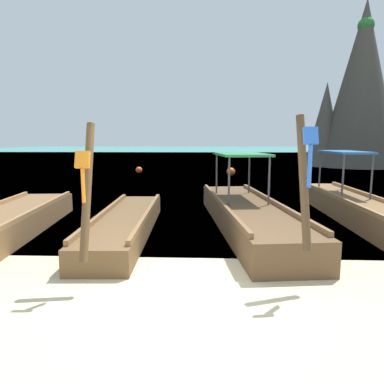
% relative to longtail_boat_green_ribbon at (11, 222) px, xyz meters
% --- Properties ---
extents(ground, '(120.00, 120.00, 0.00)m').
position_rel_longtail_boat_green_ribbon_xyz_m(ground, '(4.20, -2.59, -0.28)').
color(ground, beige).
extents(sea_water, '(120.00, 120.00, 0.00)m').
position_rel_longtail_boat_green_ribbon_xyz_m(sea_water, '(4.20, 58.45, -0.28)').
color(sea_water, '#2DB29E').
rests_on(sea_water, ground).
extents(longtail_boat_green_ribbon, '(1.87, 5.78, 2.40)m').
position_rel_longtail_boat_green_ribbon_xyz_m(longtail_boat_green_ribbon, '(0.00, 0.00, 0.00)').
color(longtail_boat_green_ribbon, brown).
rests_on(longtail_boat_green_ribbon, ground).
extents(longtail_boat_orange_ribbon, '(1.30, 5.91, 2.43)m').
position_rel_longtail_boat_green_ribbon_xyz_m(longtail_boat_orange_ribbon, '(2.69, 0.02, -0.03)').
color(longtail_boat_orange_ribbon, brown).
rests_on(longtail_boat_orange_ribbon, ground).
extents(longtail_boat_blue_ribbon, '(2.19, 7.16, 2.54)m').
position_rel_longtail_boat_green_ribbon_xyz_m(longtail_boat_blue_ribbon, '(5.55, 0.80, 0.07)').
color(longtail_boat_blue_ribbon, brown).
rests_on(longtail_boat_blue_ribbon, ground).
extents(longtail_boat_red_ribbon, '(1.13, 7.19, 2.75)m').
position_rel_longtail_boat_green_ribbon_xyz_m(longtail_boat_red_ribbon, '(8.60, 1.92, 0.07)').
color(longtail_boat_red_ribbon, brown).
rests_on(longtail_boat_red_ribbon, ground).
extents(karst_rock, '(7.24, 6.26, 13.14)m').
position_rel_longtail_boat_green_ribbon_xyz_m(karst_rock, '(16.66, 21.88, 5.93)').
color(karst_rock, '#47443D').
rests_on(karst_rock, ground).
extents(mooring_buoy_near, '(0.52, 0.52, 0.52)m').
position_rel_longtail_boat_green_ribbon_xyz_m(mooring_buoy_near, '(6.02, 13.62, -0.02)').
color(mooring_buoy_near, '#EA5119').
rests_on(mooring_buoy_near, sea_water).
extents(mooring_buoy_far, '(0.44, 0.44, 0.44)m').
position_rel_longtail_boat_green_ribbon_xyz_m(mooring_buoy_far, '(0.09, 15.08, -0.06)').
color(mooring_buoy_far, '#EA5119').
rests_on(mooring_buoy_far, sea_water).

